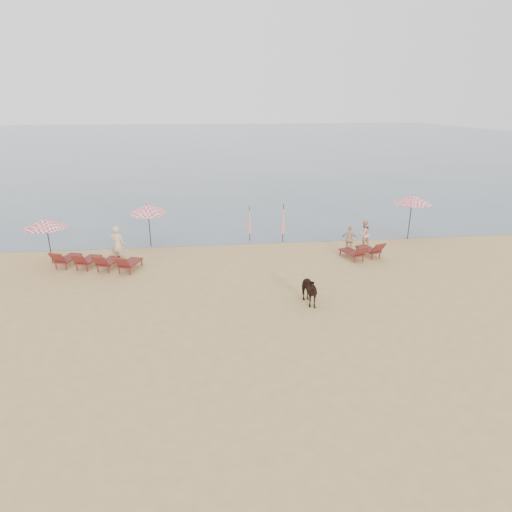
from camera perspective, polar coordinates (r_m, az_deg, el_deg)
The scene contains 13 objects.
ground at distance 14.98m, azimuth 2.19°, elevation -10.48°, with size 120.00×120.00×0.00m, color tan.
sea at distance 93.10m, azimuth -5.40°, elevation 15.13°, with size 160.00×140.00×0.06m, color #51606B.
lounger_cluster_left at distance 21.75m, azimuth -20.54°, elevation -0.58°, with size 4.26×2.78×0.62m.
lounger_cluster_right at distance 22.46m, azimuth 14.07°, elevation 0.71°, with size 2.14×2.10×0.61m.
umbrella_open_left_a at distance 22.96m, azimuth -26.23°, elevation 3.96°, with size 2.03×2.03×2.31m.
umbrella_open_left_b at distance 23.88m, azimuth -14.23°, elevation 6.15°, with size 1.95×1.98×2.48m.
umbrella_open_right at distance 25.99m, azimuth 20.13°, elevation 7.12°, with size 2.15×2.15×2.62m.
umbrella_closed_left at distance 24.30m, azimuth -0.86°, elevation 4.85°, with size 0.25×0.25×2.06m.
umbrella_closed_right at distance 24.18m, azimuth 3.64°, elevation 4.95°, with size 0.27×0.27×2.20m.
cow at distance 16.96m, azimuth 6.78°, elevation -4.48°, with size 0.66×1.45×1.22m, color black.
beachgoer_left at distance 21.97m, azimuth -17.93°, elevation 1.41°, with size 0.71×0.47×1.94m, color #DBB389.
beachgoer_right_a at distance 24.14m, azimuth 14.19°, elevation 2.88°, with size 0.74×0.57×1.52m, color #DFA68B.
beachgoer_right_b at distance 22.98m, azimuth 12.37°, elevation 2.16°, with size 0.88×0.37×1.51m, color #D6A885.
Camera 1 is at (-2.02, -12.77, 7.56)m, focal length 30.00 mm.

